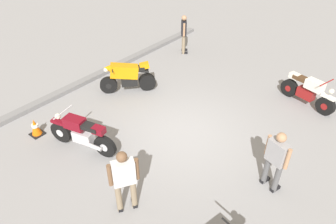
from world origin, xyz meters
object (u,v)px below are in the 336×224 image
at_px(person_in_black_shirt, 184,32).
at_px(traffic_cone, 35,127).
at_px(motorcycle_cream_vintage, 308,91).
at_px(motorcycle_maroon_cruiser, 82,133).
at_px(person_in_white_shirt, 124,178).
at_px(person_in_gray_shirt, 276,158).
at_px(motorcycle_orange_sportbike, 127,76).

xyz_separation_m(person_in_black_shirt, traffic_cone, (-7.31, -0.09, -0.67)).
height_order(motorcycle_cream_vintage, traffic_cone, motorcycle_cream_vintage).
relative_size(motorcycle_cream_vintage, person_in_black_shirt, 1.17).
distance_m(motorcycle_maroon_cruiser, person_in_white_shirt, 2.46).
height_order(person_in_gray_shirt, traffic_cone, person_in_gray_shirt).
bearing_deg(person_in_black_shirt, traffic_cone, -127.20).
bearing_deg(motorcycle_cream_vintage, person_in_gray_shirt, -66.08).
xyz_separation_m(motorcycle_orange_sportbike, person_in_gray_shirt, (-1.06, -5.71, 0.33)).
xyz_separation_m(motorcycle_maroon_cruiser, person_in_white_shirt, (-0.67, -2.32, 0.42)).
xyz_separation_m(motorcycle_orange_sportbike, person_in_white_shirt, (-3.59, -3.52, 0.35)).
distance_m(motorcycle_maroon_cruiser, traffic_cone, 1.64).
bearing_deg(traffic_cone, motorcycle_maroon_cruiser, -73.08).
relative_size(motorcycle_cream_vintage, traffic_cone, 3.61).
relative_size(motorcycle_maroon_cruiser, traffic_cone, 3.88).
xyz_separation_m(motorcycle_maroon_cruiser, person_in_black_shirt, (6.84, 1.64, 0.41)).
bearing_deg(person_in_white_shirt, motorcycle_maroon_cruiser, 16.98).
relative_size(motorcycle_orange_sportbike, person_in_black_shirt, 0.96).
bearing_deg(person_in_white_shirt, person_in_gray_shirt, -97.79).
xyz_separation_m(motorcycle_cream_vintage, person_in_black_shirt, (0.85, 5.63, 0.44)).
relative_size(motorcycle_orange_sportbike, person_in_gray_shirt, 0.97).
relative_size(person_in_black_shirt, traffic_cone, 3.09).
bearing_deg(person_in_gray_shirt, motorcycle_cream_vintage, 25.96).
bearing_deg(person_in_gray_shirt, person_in_white_shirt, 157.91).
bearing_deg(motorcycle_orange_sportbike, person_in_gray_shirt, 121.55).
distance_m(person_in_white_shirt, traffic_cone, 3.94).
bearing_deg(motorcycle_orange_sportbike, traffic_cone, 36.12).
bearing_deg(motorcycle_cream_vintage, person_in_black_shirt, -171.91).
bearing_deg(motorcycle_maroon_cruiser, motorcycle_cream_vintage, -137.84).
bearing_deg(person_in_black_shirt, motorcycle_maroon_cruiser, -114.39).
distance_m(motorcycle_cream_vintage, person_in_white_shirt, 6.87).
height_order(motorcycle_orange_sportbike, traffic_cone, motorcycle_orange_sportbike).
bearing_deg(motorcycle_maroon_cruiser, person_in_white_shirt, 149.79).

